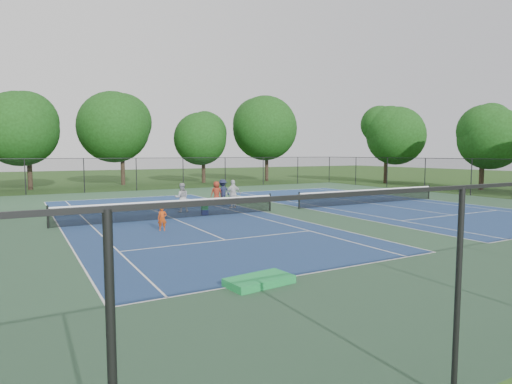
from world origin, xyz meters
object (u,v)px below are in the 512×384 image
instructor (182,198)px  ball_hopper (205,206)px  bystander_a (233,194)px  bystander_c (216,193)px  ball_crate (205,212)px  child_player (162,219)px  tree_side_f (484,134)px  tree_back_c (203,136)px  tree_back_b (122,124)px  tree_back_a (28,125)px  tree_side_e (387,132)px  bystander_b (223,192)px  tree_back_d (267,126)px

instructor → ball_hopper: bearing=125.9°
bystander_a → bystander_c: size_ratio=1.13×
ball_hopper → instructor: bearing=112.2°
bystander_c → ball_crate: 4.63m
bystander_c → child_player: bearing=54.4°
tree_side_f → tree_back_c: bearing=130.8°
bystander_c → tree_back_b: bearing=-83.3°
tree_back_a → child_player: (4.45, -27.13, -5.49)m
tree_side_e → child_player: tree_side_e is taller
bystander_b → tree_back_d: bearing=-137.0°
tree_side_e → instructor: tree_side_e is taller
ball_hopper → bystander_b: bearing=54.0°
child_player → ball_crate: (3.53, 3.64, -0.40)m
ball_hopper → ball_crate: bearing=0.0°
bystander_c → tree_back_a: bearing=-59.1°
child_player → bystander_b: 10.33m
tree_back_a → bystander_b: size_ratio=5.46×
ball_hopper → tree_back_b: bearing=87.7°
bystander_a → bystander_b: (0.44, 2.50, -0.06)m
child_player → bystander_c: bystander_c is taller
ball_crate → bystander_a: bearing=33.6°
bystander_a → ball_crate: size_ratio=4.95×
tree_back_d → tree_side_f: size_ratio=1.28×
tree_back_d → tree_back_a: bearing=-180.0°
tree_side_e → tree_side_f: size_ratio=1.09×
tree_back_b → tree_back_d: size_ratio=0.97×
bystander_a → ball_hopper: bearing=33.2°
tree_back_c → tree_back_d: 8.17m
ball_hopper → tree_side_f: bearing=4.9°
bystander_b → bystander_c: size_ratio=1.05×
tree_side_e → ball_hopper: tree_side_e is taller
child_player → bystander_c: 9.60m
instructor → ball_crate: instructor is taller
tree_back_d → tree_back_b: bearing=173.3°
tree_back_d → ball_crate: size_ratio=28.54×
tree_side_f → ball_crate: size_ratio=22.35×
tree_back_b → tree_side_f: tree_back_b is taller
tree_side_f → bystander_a: bearing=-178.4°
child_player → ball_crate: 5.08m
tree_back_d → instructor: (-18.74, -21.74, -5.97)m
tree_back_a → tree_back_d: tree_back_d is taller
tree_back_d → bystander_c: 25.77m
child_player → ball_crate: bearing=64.2°
child_player → bystander_c: bearing=69.8°
tree_back_c → bystander_c: (-7.57, -20.63, -4.68)m
tree_back_c → tree_side_f: (19.00, -22.00, -0.23)m
tree_side_f → bystander_b: tree_side_f is taller
child_player → bystander_b: size_ratio=0.65×
tree_back_b → tree_back_d: bearing=-6.7°
tree_back_d → ball_crate: bearing=-127.5°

